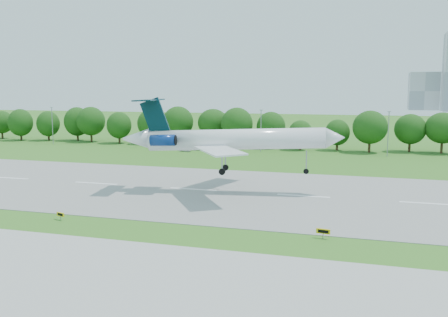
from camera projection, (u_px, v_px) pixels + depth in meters
ground at (276, 238)px, 61.32m from camera, size 600.00×600.00×0.00m
runway at (303, 196)px, 85.04m from camera, size 400.00×45.00×0.08m
taxiway at (239, 295)px, 44.23m from camera, size 400.00×23.00×0.08m
tree_line at (334, 129)px, 147.77m from camera, size 288.40×8.40×10.40m
light_poles at (322, 132)px, 138.97m from camera, size 175.90×0.25×12.19m
airliner at (224, 139)px, 87.38m from camera, size 39.26×28.33×13.30m
taxi_sign_left at (60, 215)px, 69.67m from camera, size 1.48×0.65×1.06m
taxi_sign_centre at (323, 231)px, 61.01m from camera, size 1.74×0.44×1.22m
service_vehicle_a at (199, 149)px, 147.92m from camera, size 3.53×1.26×1.16m
service_vehicle_b at (185, 149)px, 145.40m from camera, size 3.68×1.80×1.21m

